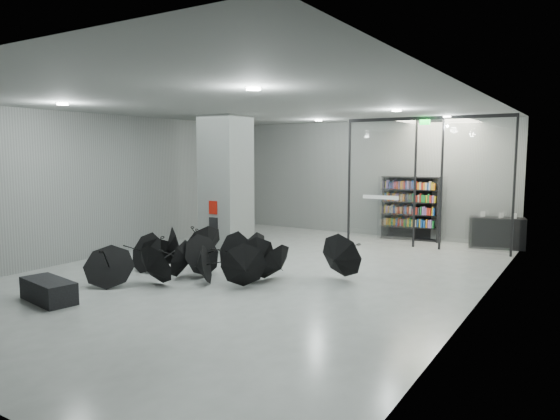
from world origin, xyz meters
The scene contains 10 objects.
room centered at (0.00, 0.00, 2.84)m, with size 14.00×14.02×4.01m.
column centered at (-2.50, 2.00, 2.00)m, with size 1.20×1.20×4.00m, color slate.
fire_cabinet centered at (-2.50, 1.38, 1.35)m, with size 0.28×0.04×0.38m, color #A50A07.
info_panel centered at (-2.50, 1.38, 0.85)m, with size 0.30×0.03×0.42m, color black.
exit_sign centered at (2.40, 5.30, 3.82)m, with size 0.30×0.06×0.15m, color #0CE533.
glass_partition centered at (2.39, 5.50, 2.18)m, with size 5.06×0.08×4.00m.
bench centered at (-2.24, -4.05, 0.22)m, with size 1.35×0.58×0.44m, color black.
bookshelf centered at (1.58, 6.75, 1.06)m, with size 1.93×0.39×2.12m, color black, non-canonical shape.
shop_counter centered at (4.33, 6.65, 0.48)m, with size 1.59×0.64×0.95m, color black.
umbrella_cluster centered at (-0.81, -0.75, 0.32)m, with size 5.60×4.59×1.29m.
Camera 1 is at (6.83, -9.92, 2.95)m, focal length 32.59 mm.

